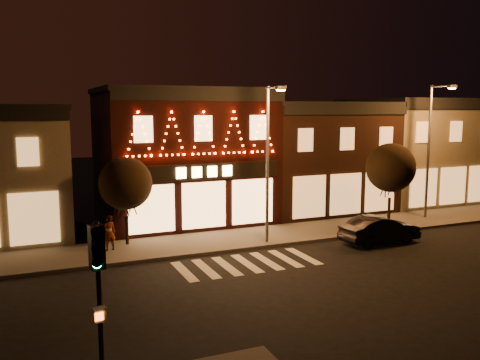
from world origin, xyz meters
TOP-DOWN VIEW (x-y plane):
  - ground at (0.00, 0.00)m, footprint 120.00×120.00m
  - sidewalk_far at (2.00, 8.00)m, footprint 44.00×4.00m
  - building_pulp at (0.00, 13.98)m, footprint 10.20×8.34m
  - building_right_a at (9.50, 13.99)m, footprint 9.20×8.28m
  - building_right_b at (18.50, 13.99)m, footprint 9.20×8.28m
  - traffic_signal_near at (-7.83, -5.36)m, footprint 0.35×0.46m
  - streetlamp_mid at (2.29, 6.36)m, footprint 0.52×1.85m
  - streetlamp_right at (14.45, 7.95)m, footprint 0.53×1.91m
  - tree_left at (-4.52, 9.02)m, footprint 2.71×2.71m
  - tree_right at (10.94, 7.49)m, footprint 2.93×2.93m
  - dark_sedan at (7.95, 4.55)m, footprint 4.46×1.70m
  - pedestrian at (-5.54, 8.20)m, footprint 0.73×0.57m

SIDE VIEW (x-z plane):
  - ground at x=0.00m, z-range 0.00..0.00m
  - sidewalk_far at x=2.00m, z-range 0.00..0.15m
  - dark_sedan at x=7.95m, z-range 0.00..1.45m
  - pedestrian at x=-5.54m, z-range 0.15..1.92m
  - traffic_signal_near at x=-7.83m, z-range 1.06..5.48m
  - tree_left at x=-4.52m, z-range 1.05..5.58m
  - tree_right at x=10.94m, z-range 1.13..6.03m
  - building_right_a at x=9.50m, z-range 0.01..7.51m
  - building_right_b at x=18.50m, z-range 0.01..7.81m
  - building_pulp at x=0.00m, z-range 0.01..8.31m
  - streetlamp_mid at x=2.29m, z-range 0.85..8.91m
  - streetlamp_right at x=14.45m, z-range 0.88..9.26m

